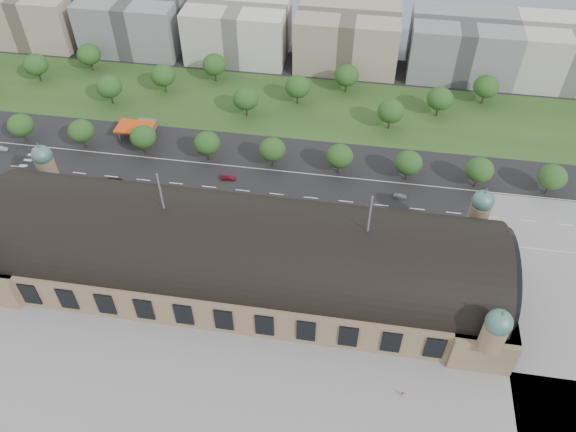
# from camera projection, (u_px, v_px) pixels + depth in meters

# --- Properties ---
(ground) EXTENTS (900.00, 900.00, 0.00)m
(ground) POSITION_uv_depth(u_px,v_px,m) (242.00, 277.00, 167.38)
(ground) COLOR black
(ground) RESTS_ON ground
(station) EXTENTS (150.00, 48.40, 44.30)m
(station) POSITION_uv_depth(u_px,v_px,m) (240.00, 254.00, 160.19)
(station) COLOR #887054
(station) RESTS_ON ground
(plaza_south) EXTENTS (190.00, 48.00, 0.12)m
(plaza_south) POSITION_uv_depth(u_px,v_px,m) (243.00, 422.00, 135.20)
(plaza_south) COLOR gray
(plaza_south) RESTS_ON ground
(road_slab) EXTENTS (260.00, 26.00, 0.10)m
(road_slab) POSITION_uv_depth(u_px,v_px,m) (209.00, 187.00, 196.44)
(road_slab) COLOR black
(road_slab) RESTS_ON ground
(grass_belt) EXTENTS (300.00, 45.00, 0.10)m
(grass_belt) POSITION_uv_depth(u_px,v_px,m) (254.00, 102.00, 234.71)
(grass_belt) COLOR #25451B
(grass_belt) RESTS_ON ground
(petrol_station) EXTENTS (14.00, 13.00, 5.05)m
(petrol_station) POSITION_uv_depth(u_px,v_px,m) (141.00, 126.00, 217.43)
(petrol_station) COLOR #CE430C
(petrol_station) RESTS_ON ground
(office_1) EXTENTS (45.00, 32.00, 24.00)m
(office_1) POSITION_uv_depth(u_px,v_px,m) (34.00, 14.00, 267.40)
(office_1) COLOR tan
(office_1) RESTS_ON ground
(office_2) EXTENTS (45.00, 32.00, 24.00)m
(office_2) POSITION_uv_depth(u_px,v_px,m) (134.00, 22.00, 261.82)
(office_2) COLOR gray
(office_2) RESTS_ON ground
(office_3) EXTENTS (45.00, 32.00, 24.00)m
(office_3) POSITION_uv_depth(u_px,v_px,m) (238.00, 29.00, 256.24)
(office_3) COLOR silver
(office_3) RESTS_ON ground
(office_4) EXTENTS (45.00, 32.00, 24.00)m
(office_4) POSITION_uv_depth(u_px,v_px,m) (348.00, 37.00, 250.66)
(office_4) COLOR tan
(office_4) RESTS_ON ground
(office_5) EXTENTS (45.00, 32.00, 24.00)m
(office_5) POSITION_uv_depth(u_px,v_px,m) (462.00, 46.00, 245.08)
(office_5) COLOR gray
(office_5) RESTS_ON ground
(office_6) EXTENTS (45.00, 32.00, 24.00)m
(office_6) POSITION_uv_depth(u_px,v_px,m) (569.00, 54.00, 240.05)
(office_6) COLOR silver
(office_6) RESTS_ON ground
(tree_row_1) EXTENTS (9.60, 9.60, 11.52)m
(tree_row_1) POSITION_uv_depth(u_px,v_px,m) (21.00, 125.00, 210.32)
(tree_row_1) COLOR #2D2116
(tree_row_1) RESTS_ON ground
(tree_row_2) EXTENTS (9.60, 9.60, 11.52)m
(tree_row_2) POSITION_uv_depth(u_px,v_px,m) (81.00, 131.00, 207.64)
(tree_row_2) COLOR #2D2116
(tree_row_2) RESTS_ON ground
(tree_row_3) EXTENTS (9.60, 9.60, 11.52)m
(tree_row_3) POSITION_uv_depth(u_px,v_px,m) (143.00, 137.00, 204.96)
(tree_row_3) COLOR #2D2116
(tree_row_3) RESTS_ON ground
(tree_row_4) EXTENTS (9.60, 9.60, 11.52)m
(tree_row_4) POSITION_uv_depth(u_px,v_px,m) (207.00, 143.00, 202.29)
(tree_row_4) COLOR #2D2116
(tree_row_4) RESTS_ON ground
(tree_row_5) EXTENTS (9.60, 9.60, 11.52)m
(tree_row_5) POSITION_uv_depth(u_px,v_px,m) (272.00, 150.00, 199.61)
(tree_row_5) COLOR #2D2116
(tree_row_5) RESTS_ON ground
(tree_row_6) EXTENTS (9.60, 9.60, 11.52)m
(tree_row_6) POSITION_uv_depth(u_px,v_px,m) (340.00, 156.00, 196.93)
(tree_row_6) COLOR #2D2116
(tree_row_6) RESTS_ON ground
(tree_row_7) EXTENTS (9.60, 9.60, 11.52)m
(tree_row_7) POSITION_uv_depth(u_px,v_px,m) (409.00, 163.00, 194.25)
(tree_row_7) COLOR #2D2116
(tree_row_7) RESTS_ON ground
(tree_row_8) EXTENTS (9.60, 9.60, 11.52)m
(tree_row_8) POSITION_uv_depth(u_px,v_px,m) (480.00, 170.00, 191.57)
(tree_row_8) COLOR #2D2116
(tree_row_8) RESTS_ON ground
(tree_row_9) EXTENTS (9.60, 9.60, 11.52)m
(tree_row_9) POSITION_uv_depth(u_px,v_px,m) (553.00, 177.00, 188.89)
(tree_row_9) COLOR #2D2116
(tree_row_9) RESTS_ON ground
(tree_belt_1) EXTENTS (10.40, 10.40, 12.48)m
(tree_belt_1) POSITION_uv_depth(u_px,v_px,m) (36.00, 65.00, 241.21)
(tree_belt_1) COLOR #2D2116
(tree_belt_1) RESTS_ON ground
(tree_belt_2) EXTENTS (10.40, 10.40, 12.48)m
(tree_belt_2) POSITION_uv_depth(u_px,v_px,m) (89.00, 54.00, 247.56)
(tree_belt_2) COLOR #2D2116
(tree_belt_2) RESTS_ON ground
(tree_belt_3) EXTENTS (10.40, 10.40, 12.48)m
(tree_belt_3) POSITION_uv_depth(u_px,v_px,m) (109.00, 87.00, 228.50)
(tree_belt_3) COLOR #2D2116
(tree_belt_3) RESTS_ON ground
(tree_belt_4) EXTENTS (10.40, 10.40, 12.48)m
(tree_belt_4) POSITION_uv_depth(u_px,v_px,m) (163.00, 75.00, 234.85)
(tree_belt_4) COLOR #2D2116
(tree_belt_4) RESTS_ON ground
(tree_belt_5) EXTENTS (10.40, 10.40, 12.48)m
(tree_belt_5) POSITION_uv_depth(u_px,v_px,m) (214.00, 65.00, 241.20)
(tree_belt_5) COLOR #2D2116
(tree_belt_5) RESTS_ON ground
(tree_belt_6) EXTENTS (10.40, 10.40, 12.48)m
(tree_belt_6) POSITION_uv_depth(u_px,v_px,m) (246.00, 99.00, 222.14)
(tree_belt_6) COLOR #2D2116
(tree_belt_6) RESTS_ON ground
(tree_belt_7) EXTENTS (10.40, 10.40, 12.48)m
(tree_belt_7) POSITION_uv_depth(u_px,v_px,m) (298.00, 87.00, 228.49)
(tree_belt_7) COLOR #2D2116
(tree_belt_7) RESTS_ON ground
(tree_belt_8) EXTENTS (10.40, 10.40, 12.48)m
(tree_belt_8) POSITION_uv_depth(u_px,v_px,m) (347.00, 75.00, 234.84)
(tree_belt_8) COLOR #2D2116
(tree_belt_8) RESTS_ON ground
(tree_belt_9) EXTENTS (10.40, 10.40, 12.48)m
(tree_belt_9) POSITION_uv_depth(u_px,v_px,m) (391.00, 111.00, 215.78)
(tree_belt_9) COLOR #2D2116
(tree_belt_9) RESTS_ON ground
(tree_belt_10) EXTENTS (10.40, 10.40, 12.48)m
(tree_belt_10) POSITION_uv_depth(u_px,v_px,m) (440.00, 99.00, 222.13)
(tree_belt_10) COLOR #2D2116
(tree_belt_10) RESTS_ON ground
(tree_belt_11) EXTENTS (10.40, 10.40, 12.48)m
(tree_belt_11) POSITION_uv_depth(u_px,v_px,m) (486.00, 87.00, 228.48)
(tree_belt_11) COLOR #2D2116
(tree_belt_11) RESTS_ON ground
(traffic_car_1) EXTENTS (4.61, 1.97, 1.48)m
(traffic_car_1) POSITION_uv_depth(u_px,v_px,m) (2.00, 149.00, 210.90)
(traffic_car_1) COLOR #93949B
(traffic_car_1) RESTS_ON ground
(traffic_car_2) EXTENTS (5.94, 2.79, 1.64)m
(traffic_car_2) POSITION_uv_depth(u_px,v_px,m) (113.00, 181.00, 197.56)
(traffic_car_2) COLOR black
(traffic_car_2) RESTS_ON ground
(traffic_car_3) EXTENTS (5.64, 2.63, 1.59)m
(traffic_car_3) POSITION_uv_depth(u_px,v_px,m) (228.00, 178.00, 198.82)
(traffic_car_3) COLOR maroon
(traffic_car_3) RESTS_ON ground
(traffic_car_4) EXTENTS (4.23, 1.89, 1.41)m
(traffic_car_4) POSITION_uv_depth(u_px,v_px,m) (253.00, 197.00, 191.52)
(traffic_car_4) COLOR #162340
(traffic_car_4) RESTS_ON ground
(traffic_car_5) EXTENTS (4.54, 1.66, 1.49)m
(traffic_car_5) POSITION_uv_depth(u_px,v_px,m) (400.00, 196.00, 191.86)
(traffic_car_5) COLOR #595C61
(traffic_car_5) RESTS_ON ground
(parked_car_0) EXTENTS (4.46, 3.25, 1.40)m
(parked_car_0) POSITION_uv_depth(u_px,v_px,m) (56.00, 195.00, 192.43)
(parked_car_0) COLOR black
(parked_car_0) RESTS_ON ground
(parked_car_1) EXTENTS (5.00, 4.40, 1.28)m
(parked_car_1) POSITION_uv_depth(u_px,v_px,m) (32.00, 198.00, 191.52)
(parked_car_1) COLOR maroon
(parked_car_1) RESTS_ON ground
(parked_car_2) EXTENTS (4.77, 3.58, 1.29)m
(parked_car_2) POSITION_uv_depth(u_px,v_px,m) (110.00, 210.00, 187.28)
(parked_car_2) COLOR #1A244A
(parked_car_2) RESTS_ON ground
(parked_car_3) EXTENTS (4.05, 3.24, 1.29)m
(parked_car_3) POSITION_uv_depth(u_px,v_px,m) (146.00, 205.00, 188.79)
(parked_car_3) COLOR #5B5F62
(parked_car_3) RESTS_ON ground
(parked_car_4) EXTENTS (5.21, 3.95, 1.64)m
(parked_car_4) POSITION_uv_depth(u_px,v_px,m) (94.00, 199.00, 190.78)
(parked_car_4) COLOR #B8B8BA
(parked_car_4) RESTS_ON ground
(parked_car_5) EXTENTS (5.59, 4.91, 1.43)m
(parked_car_5) POSITION_uv_depth(u_px,v_px,m) (175.00, 213.00, 185.96)
(parked_car_5) COLOR #919499
(parked_car_5) RESTS_ON ground
(parked_car_6) EXTENTS (5.01, 3.87, 1.35)m
(parked_car_6) POSITION_uv_depth(u_px,v_px,m) (195.00, 217.00, 184.60)
(parked_car_6) COLOR black
(parked_car_6) RESTS_ON ground
(bus_west) EXTENTS (12.84, 3.11, 3.57)m
(bus_west) POSITION_uv_depth(u_px,v_px,m) (207.00, 197.00, 190.21)
(bus_west) COLOR #BB471E
(bus_west) RESTS_ON ground
(bus_mid) EXTENTS (10.90, 2.57, 3.03)m
(bus_mid) POSITION_uv_depth(u_px,v_px,m) (310.00, 217.00, 183.46)
(bus_mid) COLOR white
(bus_mid) RESTS_ON ground
(bus_east) EXTENTS (10.77, 3.42, 2.95)m
(bus_east) POSITION_uv_depth(u_px,v_px,m) (343.00, 210.00, 185.87)
(bus_east) COLOR #BAB8AC
(bus_east) RESTS_ON ground
(pedestrian_0) EXTENTS (0.99, 0.72, 1.82)m
(pedestrian_0) POSITION_uv_depth(u_px,v_px,m) (402.00, 394.00, 139.36)
(pedestrian_0) COLOR gray
(pedestrian_0) RESTS_ON ground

